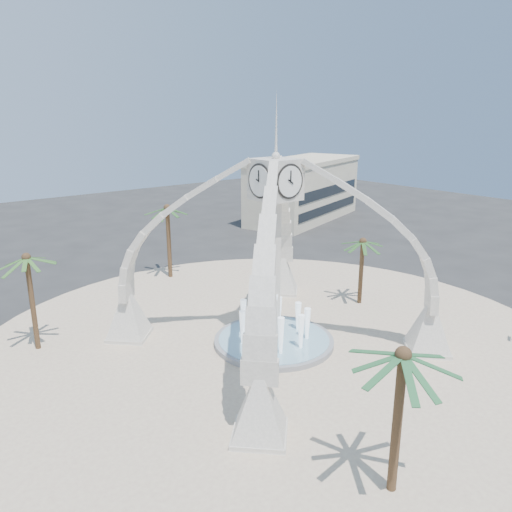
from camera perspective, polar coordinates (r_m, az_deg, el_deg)
ground at (r=34.06m, az=2.05°, el=-10.01°), size 140.00×140.00×0.00m
plaza at (r=34.04m, az=2.05°, el=-9.97°), size 40.00×40.00×0.06m
clock_tower at (r=31.73m, az=2.17°, el=0.56°), size 17.94×17.94×16.30m
fountain at (r=33.93m, az=2.06°, el=-9.58°), size 8.00×8.00×3.62m
building_ne at (r=72.31m, az=5.47°, el=7.60°), size 21.87×14.17×8.60m
palm_east at (r=40.11m, az=12.12°, el=1.55°), size 4.49×4.49×5.91m
palm_west at (r=34.24m, az=-24.76°, el=-0.34°), size 3.92×3.92×6.96m
palm_north at (r=46.13m, az=-10.12°, el=5.30°), size 4.84×4.84×7.40m
palm_south at (r=20.08m, az=16.46°, el=-11.01°), size 5.18×5.18×6.95m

